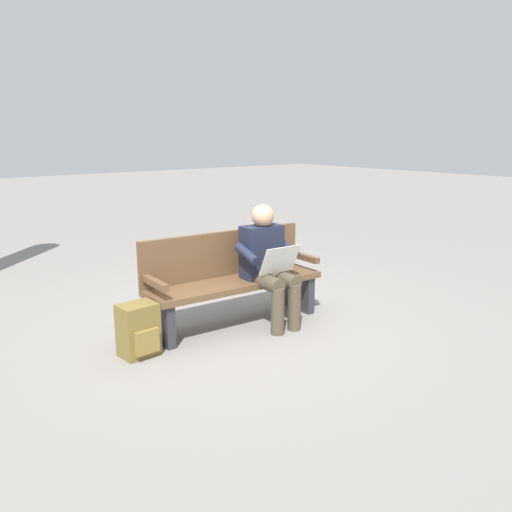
% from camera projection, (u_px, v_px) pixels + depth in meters
% --- Properties ---
extents(ground_plane, '(40.00, 40.00, 0.00)m').
position_uv_depth(ground_plane, '(236.00, 324.00, 5.19)').
color(ground_plane, gray).
extents(bench_near, '(1.83, 0.60, 0.90)m').
position_uv_depth(bench_near, '(232.00, 278.00, 5.14)').
color(bench_near, brown).
rests_on(bench_near, ground).
extents(person_seated, '(0.59, 0.59, 1.18)m').
position_uv_depth(person_seated, '(268.00, 262.00, 5.07)').
color(person_seated, '#1E2338').
rests_on(person_seated, ground).
extents(backpack, '(0.32, 0.29, 0.45)m').
position_uv_depth(backpack, '(139.00, 330.00, 4.41)').
color(backpack, brown).
rests_on(backpack, ground).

